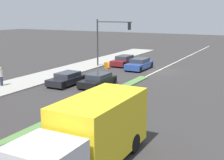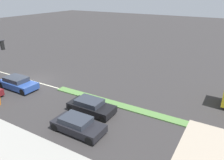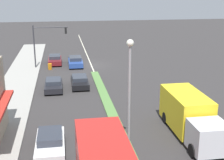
{
  "view_description": "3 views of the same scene",
  "coord_description": "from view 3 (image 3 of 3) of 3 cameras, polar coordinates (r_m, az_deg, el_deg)",
  "views": [
    {
      "loc": [
        -11.57,
        33.14,
        6.5
      ],
      "look_at": [
        -1.1,
        13.21,
        1.6
      ],
      "focal_mm": 50.0,
      "sensor_mm": 36.0,
      "label": 1
    },
    {
      "loc": [
        15.38,
        19.53,
        9.67
      ],
      "look_at": [
        -1.12,
        9.78,
        1.82
      ],
      "focal_mm": 35.0,
      "sensor_mm": 36.0,
      "label": 2
    },
    {
      "loc": [
        3.98,
        42.38,
        10.32
      ],
      "look_at": [
        -1.08,
        11.44,
        1.09
      ],
      "focal_mm": 50.0,
      "sensor_mm": 36.0,
      "label": 3
    }
  ],
  "objects": [
    {
      "name": "ground_plane",
      "position": [
        26.77,
        -0.02,
        -6.27
      ],
      "size": [
        160.0,
        160.0,
        0.0
      ],
      "primitive_type": "plane",
      "color": "#333030"
    },
    {
      "name": "sidewalk_right",
      "position": [
        26.47,
        -19.61,
        -7.42
      ],
      "size": [
        4.0,
        73.0,
        0.12
      ],
      "primitive_type": "cube",
      "color": "#9E9B93",
      "rests_on": "ground"
    },
    {
      "name": "lane_marking_center",
      "position": [
        43.8,
        -3.82,
        2.74
      ],
      "size": [
        0.16,
        60.0,
        0.01
      ],
      "primitive_type": "cube",
      "color": "beige",
      "rests_on": "ground"
    },
    {
      "name": "traffic_signal_main",
      "position": [
        42.4,
        -12.18,
        7.32
      ],
      "size": [
        4.59,
        0.34,
        5.6
      ],
      "color": "#333338",
      "rests_on": "sidewalk_right"
    },
    {
      "name": "street_lamp",
      "position": [
        18.99,
        3.22,
        -0.6
      ],
      "size": [
        0.44,
        0.44,
        7.37
      ],
      "color": "gray",
      "rests_on": "median_strip"
    },
    {
      "name": "pedestrian",
      "position": [
        30.58,
        -19.59,
        -2.32
      ],
      "size": [
        0.34,
        0.34,
        1.68
      ],
      "color": "#282D42",
      "rests_on": "sidewalk_right"
    },
    {
      "name": "warning_aframe_sign",
      "position": [
        41.87,
        -11.3,
        2.41
      ],
      "size": [
        0.45,
        0.53,
        0.84
      ],
      "color": "orange",
      "rests_on": "ground"
    },
    {
      "name": "delivery_truck",
      "position": [
        23.43,
        14.1,
        -6.32
      ],
      "size": [
        2.44,
        7.5,
        2.87
      ],
      "color": "silver",
      "rests_on": "ground"
    },
    {
      "name": "sedan_maroon",
      "position": [
        45.04,
        -10.39,
        3.67
      ],
      "size": [
        1.82,
        4.19,
        1.23
      ],
      "color": "maroon",
      "rests_on": "ground"
    },
    {
      "name": "van_white",
      "position": [
        21.13,
        -11.23,
        -11.24
      ],
      "size": [
        1.86,
        4.15,
        1.29
      ],
      "color": "silver",
      "rests_on": "ground"
    },
    {
      "name": "suv_black",
      "position": [
        34.2,
        -5.92,
        -0.27
      ],
      "size": [
        1.83,
        4.05,
        1.15
      ],
      "color": "black",
      "rests_on": "ground"
    },
    {
      "name": "coupe_blue",
      "position": [
        43.36,
        -6.71,
        3.37
      ],
      "size": [
        1.91,
        4.31,
        1.29
      ],
      "color": "#284793",
      "rests_on": "ground"
    },
    {
      "name": "sedan_dark",
      "position": [
        33.37,
        -10.63,
        -0.88
      ],
      "size": [
        1.82,
        3.97,
        1.16
      ],
      "color": "black",
      "rests_on": "ground"
    }
  ]
}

